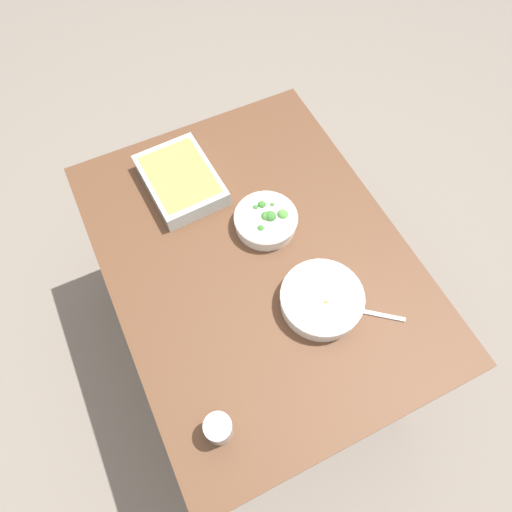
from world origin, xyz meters
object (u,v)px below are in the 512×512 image
Objects in this scene: stew_bowl at (322,299)px; baking_dish at (181,180)px; broccoli_bowl at (266,220)px; spoon_by_stew at (366,312)px; drink_cup at (219,429)px.

baking_dish is (0.58, 0.21, 0.00)m from stew_bowl.
broccoli_bowl is 0.42m from spoon_by_stew.
broccoli_bowl is 0.32m from baking_dish.
baking_dish is 0.73m from spoon_by_stew.
drink_cup is (-0.51, 0.39, 0.01)m from broccoli_bowl.
broccoli_bowl is 2.39× the size of drink_cup.
stew_bowl is 0.46m from drink_cup.
drink_cup is at bearing 142.86° from broccoli_bowl.
baking_dish is (0.26, 0.19, 0.00)m from broccoli_bowl.
drink_cup is at bearing 165.48° from baking_dish.
baking_dish reaches higher than stew_bowl.
drink_cup is (-0.78, 0.20, 0.00)m from baking_dish.
drink_cup reaches higher than spoon_by_stew.
spoon_by_stew is at bearing -154.56° from baking_dish.
drink_cup is at bearing 102.48° from spoon_by_stew.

